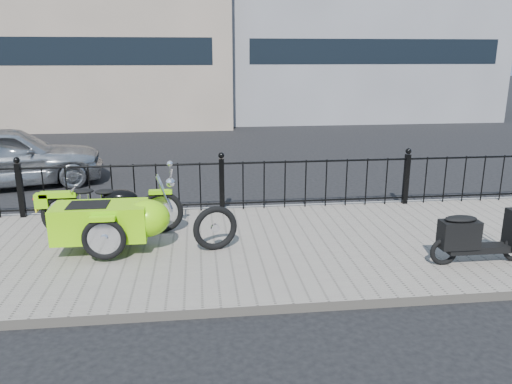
{
  "coord_description": "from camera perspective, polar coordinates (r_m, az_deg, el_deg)",
  "views": [
    {
      "loc": [
        -0.41,
        -7.48,
        2.88
      ],
      "look_at": [
        0.46,
        -0.1,
        0.83
      ],
      "focal_mm": 35.0,
      "sensor_mm": 36.0,
      "label": 1
    }
  ],
  "objects": [
    {
      "name": "sidewalk",
      "position": [
        7.54,
        -3.15,
        -6.55
      ],
      "size": [
        30.0,
        3.8,
        0.12
      ],
      "primitive_type": "cube",
      "color": "gray",
      "rests_on": "ground"
    },
    {
      "name": "iron_fence",
      "position": [
        9.08,
        -3.93,
        0.78
      ],
      "size": [
        14.11,
        0.11,
        1.08
      ],
      "color": "black",
      "rests_on": "sidewalk"
    },
    {
      "name": "sedan_car",
      "position": [
        12.44,
        -26.54,
        3.66
      ],
      "size": [
        4.34,
        2.63,
        1.38
      ],
      "primitive_type": "imported",
      "rotation": [
        0.0,
        0.0,
        1.83
      ],
      "color": "#A1A4A8",
      "rests_on": "ground"
    },
    {
      "name": "scooter",
      "position": [
        7.38,
        23.75,
        -4.75
      ],
      "size": [
        1.44,
        0.42,
        0.97
      ],
      "color": "black",
      "rests_on": "sidewalk"
    },
    {
      "name": "spare_tire",
      "position": [
        7.26,
        -4.68,
        -4.14
      ],
      "size": [
        0.67,
        0.27,
        0.67
      ],
      "primitive_type": "torus",
      "rotation": [
        1.57,
        0.0,
        0.26
      ],
      "color": "black",
      "rests_on": "sidewalk"
    },
    {
      "name": "curb",
      "position": [
        9.37,
        -3.92,
        -2.13
      ],
      "size": [
        30.0,
        0.1,
        0.12
      ],
      "primitive_type": "cube",
      "color": "gray",
      "rests_on": "ground"
    },
    {
      "name": "ground",
      "position": [
        8.03,
        -3.37,
        -5.62
      ],
      "size": [
        120.0,
        120.0,
        0.0
      ],
      "primitive_type": "plane",
      "color": "black",
      "rests_on": "ground"
    },
    {
      "name": "motorcycle_sidecar",
      "position": [
        7.53,
        -15.81,
        -2.83
      ],
      "size": [
        2.28,
        1.48,
        0.98
      ],
      "color": "black",
      "rests_on": "sidewalk"
    }
  ]
}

